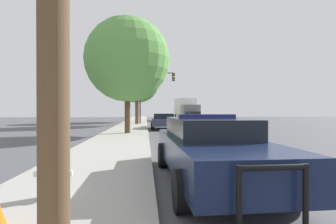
% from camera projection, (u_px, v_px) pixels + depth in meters
% --- Properties ---
extents(ground_plane, '(110.00, 110.00, 0.00)m').
position_uv_depth(ground_plane, '(305.00, 177.00, 6.19)').
color(ground_plane, '#4F4F54').
extents(sidewalk_left, '(3.00, 110.00, 0.13)m').
position_uv_depth(sidewalk_left, '(85.00, 179.00, 5.76)').
color(sidewalk_left, '#A3A099').
rests_on(sidewalk_left, ground_plane).
extents(police_car, '(2.12, 5.38, 1.49)m').
position_uv_depth(police_car, '(209.00, 147.00, 5.79)').
color(police_car, '#141E3D').
rests_on(police_car, ground_plane).
extents(fire_hydrant, '(0.62, 0.27, 0.81)m').
position_uv_depth(fire_hydrant, '(53.00, 171.00, 4.37)').
color(fire_hydrant, white).
rests_on(fire_hydrant, sidewalk_left).
extents(traffic_light, '(3.97, 0.35, 5.79)m').
position_uv_depth(traffic_light, '(153.00, 87.00, 29.29)').
color(traffic_light, '#424247').
rests_on(traffic_light, sidewalk_left).
extents(car_background_oncoming, '(2.17, 4.71, 1.41)m').
position_uv_depth(car_background_oncoming, '(193.00, 116.00, 35.55)').
color(car_background_oncoming, '#B7B7BC').
rests_on(car_background_oncoming, ground_plane).
extents(car_background_midblock, '(2.22, 4.37, 1.30)m').
position_uv_depth(car_background_midblock, '(164.00, 121.00, 21.86)').
color(car_background_midblock, '#333856').
rests_on(car_background_midblock, ground_plane).
extents(box_truck, '(3.09, 7.64, 3.39)m').
position_uv_depth(box_truck, '(186.00, 109.00, 40.55)').
color(box_truck, slate).
rests_on(box_truck, ground_plane).
extents(tree_sidewalk_near, '(5.38, 5.38, 7.37)m').
position_uv_depth(tree_sidewalk_near, '(127.00, 60.00, 16.64)').
color(tree_sidewalk_near, '#4C3823').
rests_on(tree_sidewalk_near, sidewalk_left).
extents(tree_sidewalk_far, '(6.06, 6.06, 8.48)m').
position_uv_depth(tree_sidewalk_far, '(137.00, 81.00, 35.24)').
color(tree_sidewalk_far, brown).
rests_on(tree_sidewalk_far, sidewalk_left).
extents(tree_sidewalk_mid, '(5.40, 5.40, 8.14)m').
position_uv_depth(tree_sidewalk_mid, '(137.00, 73.00, 27.64)').
color(tree_sidewalk_mid, brown).
rests_on(tree_sidewalk_mid, sidewalk_left).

